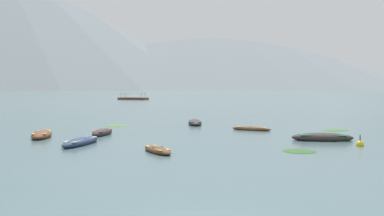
% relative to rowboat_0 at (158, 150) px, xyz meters
% --- Properties ---
extents(ground_plane, '(6000.00, 6000.00, 0.00)m').
position_rel_rowboat_0_xyz_m(ground_plane, '(2.01, 1486.87, -0.14)').
color(ground_plane, '#476066').
extents(mountain_2, '(1487.95, 1487.95, 354.34)m').
position_rel_rowboat_0_xyz_m(mountain_2, '(69.00, 1446.04, 177.03)').
color(mountain_2, slate).
rests_on(mountain_2, ground).
extents(mountain_3, '(1065.40, 1065.40, 301.87)m').
position_rel_rowboat_0_xyz_m(mountain_3, '(728.81, 1523.59, 150.80)').
color(mountain_3, slate).
rests_on(mountain_3, ground).
extents(rowboat_0, '(2.28, 3.11, 0.43)m').
position_rel_rowboat_0_xyz_m(rowboat_0, '(0.00, 0.00, 0.00)').
color(rowboat_0, '#4C3323').
rests_on(rowboat_0, ground).
extents(rowboat_1, '(3.61, 2.49, 0.43)m').
position_rel_rowboat_0_xyz_m(rowboat_1, '(7.53, 11.99, 0.00)').
color(rowboat_1, brown).
rests_on(rowboat_1, ground).
extents(rowboat_2, '(2.15, 4.42, 0.59)m').
position_rel_rowboat_0_xyz_m(rowboat_2, '(-5.34, 3.23, 0.05)').
color(rowboat_2, navy).
rests_on(rowboat_2, ground).
extents(rowboat_3, '(1.48, 4.50, 0.67)m').
position_rel_rowboat_0_xyz_m(rowboat_3, '(2.59, 17.68, 0.07)').
color(rowboat_3, '#2D2826').
rests_on(rowboat_3, ground).
extents(rowboat_4, '(2.07, 4.18, 0.66)m').
position_rel_rowboat_0_xyz_m(rowboat_4, '(-9.38, 7.15, 0.07)').
color(rowboat_4, brown).
rests_on(rowboat_4, ground).
extents(rowboat_5, '(4.48, 1.94, 0.70)m').
position_rel_rowboat_0_xyz_m(rowboat_5, '(11.46, 5.03, 0.08)').
color(rowboat_5, '#2D2826').
rests_on(rowboat_5, ground).
extents(rowboat_6, '(1.63, 3.38, 0.62)m').
position_rel_rowboat_0_xyz_m(rowboat_6, '(-5.07, 8.59, 0.06)').
color(rowboat_6, '#2D2826').
rests_on(rowboat_6, ground).
extents(ferry_0, '(10.87, 7.18, 2.54)m').
position_rel_rowboat_0_xyz_m(ferry_0, '(-16.60, 110.67, 0.31)').
color(ferry_0, brown).
rests_on(ferry_0, ground).
extents(mooring_buoy, '(0.49, 0.49, 0.87)m').
position_rel_rowboat_0_xyz_m(mooring_buoy, '(12.98, 2.36, -0.03)').
color(mooring_buoy, yellow).
rests_on(mooring_buoy, ground).
extents(weed_patch_0, '(2.28, 2.15, 0.14)m').
position_rel_rowboat_0_xyz_m(weed_patch_0, '(12.59, 4.97, -0.14)').
color(weed_patch_0, '#2D5628').
rests_on(weed_patch_0, ground).
extents(weed_patch_3, '(3.13, 2.45, 0.14)m').
position_rel_rowboat_0_xyz_m(weed_patch_3, '(14.99, 11.76, -0.14)').
color(weed_patch_3, '#38662D').
rests_on(weed_patch_3, ground).
extents(weed_patch_4, '(2.13, 2.11, 0.14)m').
position_rel_rowboat_0_xyz_m(weed_patch_4, '(8.39, 0.24, -0.14)').
color(weed_patch_4, '#2D5628').
rests_on(weed_patch_4, ground).
extents(weed_patch_5, '(3.29, 3.16, 0.14)m').
position_rel_rowboat_0_xyz_m(weed_patch_5, '(-5.34, 16.42, -0.14)').
color(weed_patch_5, '#477033').
rests_on(weed_patch_5, ground).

